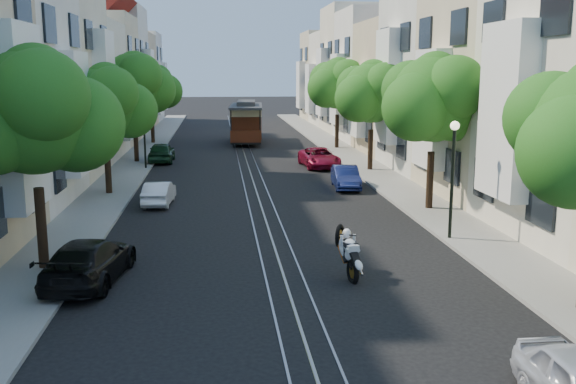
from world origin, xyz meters
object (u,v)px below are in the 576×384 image
object	(u,v)px
tree_w_c	(134,85)
lamp_east	(453,162)
parked_car_e_mid	(346,177)
tree_w_d	(152,87)
tree_w_a	(35,115)
cable_car	(246,120)
tree_e_b	(435,101)
sportbike_rider	(348,250)
parked_car_w_far	(162,152)
lamp_west	(144,123)
tree_w_b	(106,104)
parked_car_e_far	(319,158)
parked_car_w_near	(89,261)
parked_car_w_mid	(159,193)
tree_e_d	(338,85)
tree_e_c	(373,94)

from	to	relation	value
tree_w_c	lamp_east	xyz separation A→B (m)	(13.44, -20.98, -2.22)
parked_car_e_mid	lamp_east	bearing A→B (deg)	-77.08
tree_w_d	tree_w_a	bearing A→B (deg)	-90.00
lamp_east	tree_w_c	bearing A→B (deg)	122.65
cable_car	tree_w_d	bearing A→B (deg)	-174.87
tree_e_b	sportbike_rider	world-z (taller)	tree_e_b
parked_car_w_far	lamp_west	bearing A→B (deg)	77.81
lamp_east	parked_car_w_far	distance (m)	24.37
tree_w_c	tree_w_d	world-z (taller)	tree_w_c
sportbike_rider	tree_w_b	bearing A→B (deg)	114.22
tree_w_d	parked_car_e_far	bearing A→B (deg)	-50.74
parked_car_e_mid	parked_car_w_near	distance (m)	17.20
tree_w_c	parked_car_w_near	bearing A→B (deg)	-86.37
tree_w_a	parked_car_w_far	size ratio (longest dim) A/B	1.71
tree_w_b	parked_car_w_near	bearing A→B (deg)	-83.37
parked_car_w_near	parked_car_e_far	bearing A→B (deg)	-107.50
tree_w_b	parked_car_w_near	size ratio (longest dim) A/B	1.42
lamp_west	parked_car_e_far	bearing A→B (deg)	-0.76
tree_w_b	parked_car_w_near	distance (m)	13.85
tree_w_d	parked_car_e_far	xyz separation A→B (m)	(11.54, -14.12, -3.99)
tree_w_a	tree_w_d	size ratio (longest dim) A/B	1.03
lamp_east	cable_car	distance (m)	32.71
tree_w_c	parked_car_w_mid	world-z (taller)	tree_w_c
tree_w_d	lamp_west	size ratio (longest dim) A/B	1.57
cable_car	parked_car_e_far	xyz separation A→B (m)	(3.90, -14.32, -1.27)
tree_w_c	parked_car_w_mid	distance (m)	14.46
parked_car_w_mid	tree_w_a	bearing A→B (deg)	78.69
tree_e_b	parked_car_e_far	bearing A→B (deg)	102.52
parked_car_w_mid	cable_car	bearing A→B (deg)	-97.84
tree_e_b	tree_w_c	distance (m)	21.53
tree_w_c	tree_e_b	bearing A→B (deg)	-48.01
parked_car_w_mid	tree_e_d	bearing A→B (deg)	-117.50
tree_e_b	lamp_west	world-z (taller)	tree_e_b
tree_e_c	tree_e_d	distance (m)	11.00
tree_w_c	parked_car_w_far	size ratio (longest dim) A/B	1.82
tree_w_a	lamp_east	size ratio (longest dim) A/B	1.61
parked_car_w_far	tree_w_b	bearing A→B (deg)	82.48
lamp_west	sportbike_rider	size ratio (longest dim) A/B	2.19
tree_e_b	parked_car_w_mid	world-z (taller)	tree_e_b
tree_w_b	parked_car_e_mid	distance (m)	12.38
tree_w_b	tree_e_c	bearing A→B (deg)	22.62
parked_car_e_far	tree_w_b	bearing A→B (deg)	-149.87
tree_w_b	parked_car_w_far	bearing A→B (deg)	82.16
tree_e_d	sportbike_rider	xyz separation A→B (m)	(-5.41, -30.61, -4.04)
tree_w_c	parked_car_w_near	distance (m)	24.69
tree_e_b	tree_w_b	world-z (taller)	tree_e_b
tree_w_c	parked_car_e_mid	xyz separation A→B (m)	(11.76, -10.41, -4.49)
parked_car_e_far	parked_car_w_far	xyz separation A→B (m)	(-10.00, 3.30, 0.06)
lamp_west	parked_car_w_mid	bearing A→B (deg)	-80.68
tree_e_d	parked_car_e_mid	xyz separation A→B (m)	(-2.64, -16.41, -4.29)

